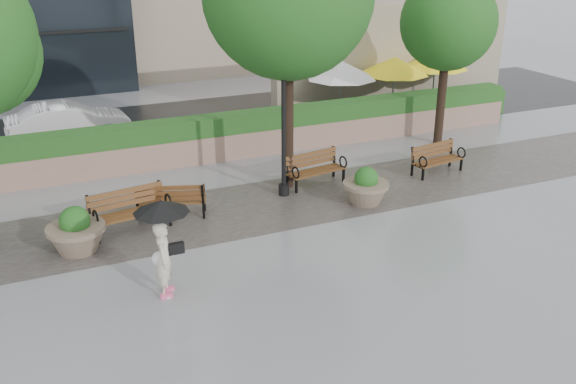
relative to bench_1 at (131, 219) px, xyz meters
name	(u,v)px	position (x,y,z in m)	size (l,w,h in m)	color
ground	(260,268)	(2.10, -2.88, -0.29)	(100.00, 100.00, 0.00)	gray
cobble_strip	(216,214)	(2.10, 0.12, -0.28)	(28.00, 3.20, 0.01)	#383330
hedge_wall	(173,143)	(2.10, 4.12, 0.38)	(24.00, 0.80, 1.35)	#9E7465
cafe_wall	(394,58)	(11.60, 7.12, 1.71)	(10.00, 0.60, 4.00)	tan
cafe_hedge	(412,112)	(11.10, 4.92, 0.16)	(8.00, 0.50, 0.90)	#224818
asphalt_street	(146,129)	(2.10, 8.12, -0.29)	(40.00, 7.00, 0.00)	black
bench_1	(131,219)	(0.00, 0.00, 0.00)	(1.90, 1.00, 0.97)	brown
bench_2	(172,206)	(1.08, 0.44, -0.03)	(1.76, 1.17, 0.89)	brown
bench_3	(315,176)	(5.23, 0.91, -0.02)	(1.74, 0.91, 0.89)	brown
bench_4	(437,165)	(8.83, 0.30, -0.04)	(1.66, 0.86, 0.85)	brown
planter_left	(77,234)	(-1.27, -0.59, 0.13)	(1.26, 1.26, 1.06)	#7F6B56
planter_right	(366,189)	(5.82, -0.79, 0.10)	(1.18, 1.18, 0.99)	#7F6B56
lamppost	(284,125)	(4.13, 0.56, 1.64)	(0.28, 0.28, 4.35)	black
tree_2	(451,25)	(10.74, 2.74, 3.51)	(3.13, 2.98, 5.39)	black
patio_umb_white	(341,70)	(8.62, 5.82, 1.70)	(2.50, 2.50, 2.30)	black
patio_umb_yellow_a	(394,66)	(10.73, 5.71, 1.70)	(2.50, 2.50, 2.30)	black
patio_umb_yellow_b	(436,61)	(12.73, 6.00, 1.70)	(2.50, 2.50, 2.30)	black
car_right	(69,123)	(-0.49, 7.75, 0.36)	(1.37, 3.94, 1.30)	silver
pedestrian	(163,239)	(0.08, -3.10, 0.88)	(1.05, 1.05, 1.93)	beige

